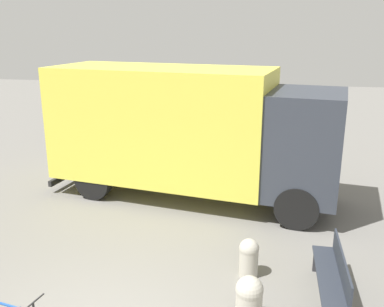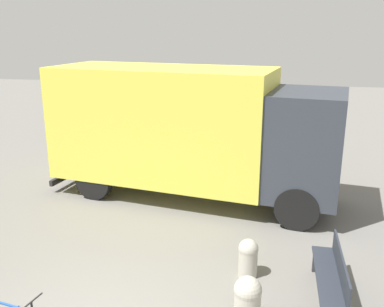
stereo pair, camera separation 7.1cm
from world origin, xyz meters
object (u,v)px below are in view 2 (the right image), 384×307
(park_bench, at_px, (333,275))
(bollard_far_bench, at_px, (248,257))
(delivery_truck, at_px, (189,128))
(bollard_near_bench, at_px, (247,299))

(park_bench, relative_size, bollard_far_bench, 2.62)
(delivery_truck, distance_m, park_bench, 5.49)
(park_bench, distance_m, bollard_far_bench, 1.53)
(park_bench, bearing_deg, delivery_truck, 38.47)
(bollard_near_bench, distance_m, bollard_far_bench, 1.34)
(bollard_near_bench, bearing_deg, park_bench, 29.61)
(bollard_near_bench, bearing_deg, bollard_far_bench, 92.46)
(delivery_truck, bearing_deg, bollard_far_bench, -54.14)
(park_bench, relative_size, bollard_near_bench, 2.41)
(delivery_truck, height_order, bollard_near_bench, delivery_truck)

